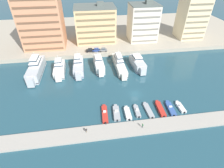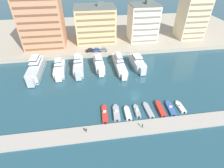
{
  "view_description": "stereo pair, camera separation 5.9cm",
  "coord_description": "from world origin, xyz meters",
  "px_view_note": "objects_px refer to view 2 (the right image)",
  "views": [
    {
      "loc": [
        -16.23,
        -49.79,
        42.51
      ],
      "look_at": [
        -8.34,
        4.25,
        2.5
      ],
      "focal_mm": 28.0,
      "sensor_mm": 36.0,
      "label": 1
    },
    {
      "loc": [
        -16.17,
        -49.8,
        42.51
      ],
      "look_at": [
        -8.34,
        4.25,
        2.5
      ],
      "focal_mm": 28.0,
      "sensor_mm": 36.0,
      "label": 2
    }
  ],
  "objects_px": {
    "yacht_silver_mid_left": "(78,66)",
    "motorboat_red_center_right": "(160,109)",
    "motorboat_red_far_left": "(105,114)",
    "car_black_far_left": "(90,50)",
    "motorboat_grey_center": "(148,110)",
    "pedestrian_near_edge": "(143,125)",
    "motorboat_white_mid_left": "(128,113)",
    "pedestrian_mid_deck": "(86,130)",
    "yacht_silver_center_right": "(138,63)",
    "motorboat_blue_mid_right": "(170,108)",
    "yacht_white_left": "(59,68)",
    "yacht_white_center_left": "(99,64)",
    "motorboat_grey_center_left": "(137,111)",
    "motorboat_grey_left": "(116,113)",
    "car_grey_mid_left": "(103,49)",
    "yacht_silver_far_left": "(36,68)",
    "motorboat_white_right": "(180,107)",
    "car_blue_left": "(96,50)",
    "yacht_ivory_center": "(119,64)"
  },
  "relations": [
    {
      "from": "motorboat_grey_left",
      "to": "yacht_ivory_center",
      "type": "bearing_deg",
      "value": 78.05
    },
    {
      "from": "motorboat_red_far_left",
      "to": "pedestrian_near_edge",
      "type": "relative_size",
      "value": 4.88
    },
    {
      "from": "car_blue_left",
      "to": "pedestrian_near_edge",
      "type": "bearing_deg",
      "value": -78.9
    },
    {
      "from": "yacht_silver_far_left",
      "to": "motorboat_white_right",
      "type": "bearing_deg",
      "value": -29.29
    },
    {
      "from": "yacht_silver_center_right",
      "to": "motorboat_grey_center",
      "type": "relative_size",
      "value": 2.04
    },
    {
      "from": "car_grey_mid_left",
      "to": "pedestrian_mid_deck",
      "type": "relative_size",
      "value": 2.55
    },
    {
      "from": "yacht_silver_center_right",
      "to": "motorboat_blue_mid_right",
      "type": "height_order",
      "value": "yacht_silver_center_right"
    },
    {
      "from": "motorboat_grey_center",
      "to": "motorboat_grey_left",
      "type": "bearing_deg",
      "value": 178.8
    },
    {
      "from": "yacht_silver_mid_left",
      "to": "pedestrian_near_edge",
      "type": "distance_m",
      "value": 41.77
    },
    {
      "from": "yacht_white_center_left",
      "to": "motorboat_grey_center",
      "type": "xyz_separation_m",
      "value": [
        14.19,
        -30.11,
        -2.05
      ]
    },
    {
      "from": "motorboat_grey_center",
      "to": "motorboat_blue_mid_right",
      "type": "relative_size",
      "value": 1.03
    },
    {
      "from": "yacht_white_left",
      "to": "car_black_far_left",
      "type": "distance_m",
      "value": 20.87
    },
    {
      "from": "yacht_silver_mid_left",
      "to": "motorboat_red_center_right",
      "type": "bearing_deg",
      "value": -47.33
    },
    {
      "from": "yacht_silver_center_right",
      "to": "motorboat_white_mid_left",
      "type": "distance_m",
      "value": 31.52
    },
    {
      "from": "yacht_white_left",
      "to": "car_blue_left",
      "type": "bearing_deg",
      "value": 40.57
    },
    {
      "from": "motorboat_grey_left",
      "to": "motorboat_red_far_left",
      "type": "bearing_deg",
      "value": 177.08
    },
    {
      "from": "motorboat_white_right",
      "to": "car_grey_mid_left",
      "type": "bearing_deg",
      "value": 116.48
    },
    {
      "from": "motorboat_red_far_left",
      "to": "motorboat_white_mid_left",
      "type": "height_order",
      "value": "motorboat_red_far_left"
    },
    {
      "from": "motorboat_white_right",
      "to": "pedestrian_near_edge",
      "type": "xyz_separation_m",
      "value": [
        -15.71,
        -6.96,
        1.31
      ]
    },
    {
      "from": "yacht_ivory_center",
      "to": "car_grey_mid_left",
      "type": "xyz_separation_m",
      "value": [
        -5.89,
        14.6,
        0.83
      ]
    },
    {
      "from": "yacht_silver_center_right",
      "to": "motorboat_grey_center",
      "type": "bearing_deg",
      "value": -97.68
    },
    {
      "from": "yacht_silver_mid_left",
      "to": "motorboat_grey_left",
      "type": "bearing_deg",
      "value": -67.13
    },
    {
      "from": "yacht_silver_mid_left",
      "to": "yacht_silver_center_right",
      "type": "distance_m",
      "value": 27.4
    },
    {
      "from": "motorboat_grey_center",
      "to": "pedestrian_mid_deck",
      "type": "height_order",
      "value": "pedestrian_mid_deck"
    },
    {
      "from": "motorboat_grey_center",
      "to": "pedestrian_near_edge",
      "type": "xyz_separation_m",
      "value": [
        -4.2,
        -7.1,
        1.34
      ]
    },
    {
      "from": "yacht_silver_center_right",
      "to": "car_grey_mid_left",
      "type": "relative_size",
      "value": 3.76
    },
    {
      "from": "yacht_ivory_center",
      "to": "car_black_far_left",
      "type": "height_order",
      "value": "yacht_ivory_center"
    },
    {
      "from": "pedestrian_near_edge",
      "to": "pedestrian_mid_deck",
      "type": "height_order",
      "value": "pedestrian_near_edge"
    },
    {
      "from": "car_blue_left",
      "to": "pedestrian_mid_deck",
      "type": "relative_size",
      "value": 2.51
    },
    {
      "from": "motorboat_blue_mid_right",
      "to": "pedestrian_mid_deck",
      "type": "height_order",
      "value": "pedestrian_mid_deck"
    },
    {
      "from": "yacht_white_center_left",
      "to": "car_grey_mid_left",
      "type": "relative_size",
      "value": 3.67
    },
    {
      "from": "motorboat_grey_left",
      "to": "motorboat_red_center_right",
      "type": "relative_size",
      "value": 0.94
    },
    {
      "from": "motorboat_white_mid_left",
      "to": "pedestrian_near_edge",
      "type": "distance_m",
      "value": 7.37
    },
    {
      "from": "yacht_white_center_left",
      "to": "yacht_silver_center_right",
      "type": "bearing_deg",
      "value": -3.8
    },
    {
      "from": "motorboat_red_far_left",
      "to": "motorboat_white_mid_left",
      "type": "relative_size",
      "value": 1.35
    },
    {
      "from": "motorboat_white_right",
      "to": "pedestrian_near_edge",
      "type": "bearing_deg",
      "value": -156.11
    },
    {
      "from": "yacht_white_left",
      "to": "motorboat_red_far_left",
      "type": "distance_m",
      "value": 33.6
    },
    {
      "from": "motorboat_red_far_left",
      "to": "car_black_far_left",
      "type": "xyz_separation_m",
      "value": [
        -2.85,
        44.09,
        2.56
      ]
    },
    {
      "from": "yacht_silver_center_right",
      "to": "motorboat_blue_mid_right",
      "type": "relative_size",
      "value": 2.09
    },
    {
      "from": "motorboat_red_far_left",
      "to": "pedestrian_mid_deck",
      "type": "bearing_deg",
      "value": -131.95
    },
    {
      "from": "motorboat_red_far_left",
      "to": "pedestrian_mid_deck",
      "type": "height_order",
      "value": "pedestrian_mid_deck"
    },
    {
      "from": "yacht_white_center_left",
      "to": "yacht_silver_mid_left",
      "type": "bearing_deg",
      "value": -179.03
    },
    {
      "from": "motorboat_grey_center_left",
      "to": "motorboat_grey_center",
      "type": "xyz_separation_m",
      "value": [
        3.91,
        -0.12,
        -0.06
      ]
    },
    {
      "from": "pedestrian_near_edge",
      "to": "yacht_silver_far_left",
      "type": "bearing_deg",
      "value": 135.62
    },
    {
      "from": "pedestrian_mid_deck",
      "to": "motorboat_blue_mid_right",
      "type": "bearing_deg",
      "value": 12.06
    },
    {
      "from": "motorboat_red_center_right",
      "to": "car_black_far_left",
      "type": "relative_size",
      "value": 1.91
    },
    {
      "from": "motorboat_grey_center",
      "to": "motorboat_white_mid_left",
      "type": "bearing_deg",
      "value": -175.95
    },
    {
      "from": "motorboat_white_mid_left",
      "to": "motorboat_red_center_right",
      "type": "distance_m",
      "value": 11.5
    },
    {
      "from": "motorboat_red_center_right",
      "to": "yacht_silver_mid_left",
      "type": "bearing_deg",
      "value": 132.67
    },
    {
      "from": "car_black_far_left",
      "to": "yacht_white_center_left",
      "type": "bearing_deg",
      "value": -76.42
    }
  ]
}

